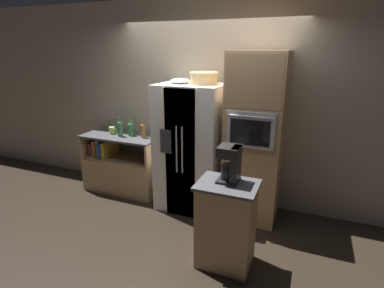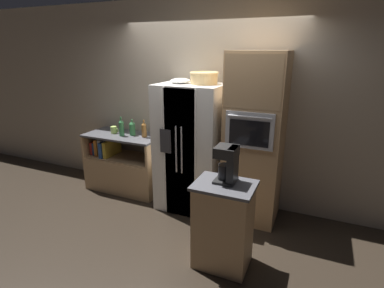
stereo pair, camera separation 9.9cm
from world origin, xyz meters
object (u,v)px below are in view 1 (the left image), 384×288
(refrigerator, at_px, (191,148))
(bottle_wide, at_px, (131,128))
(wall_oven, at_px, (255,139))
(coffee_maker, at_px, (231,163))
(bottle_tall, at_px, (143,130))
(mug, at_px, (112,130))
(bottle_short, at_px, (120,128))
(wicker_basket, at_px, (204,77))
(fruit_bowl, at_px, (180,81))

(refrigerator, xyz_separation_m, bottle_wide, (-1.01, 0.09, 0.15))
(wall_oven, relative_size, coffee_maker, 5.90)
(refrigerator, height_order, bottle_wide, refrigerator)
(wall_oven, height_order, bottle_wide, wall_oven)
(bottle_tall, bearing_deg, coffee_maker, -32.75)
(refrigerator, xyz_separation_m, bottle_tall, (-0.79, 0.08, 0.15))
(wall_oven, distance_m, mug, 2.18)
(bottle_short, relative_size, coffee_maker, 0.80)
(wall_oven, height_order, coffee_maker, wall_oven)
(refrigerator, height_order, mug, refrigerator)
(wicker_basket, bearing_deg, bottle_short, -178.35)
(bottle_tall, relative_size, bottle_wide, 1.08)
(wicker_basket, bearing_deg, bottle_wide, 177.24)
(bottle_tall, height_order, bottle_short, bottle_short)
(coffee_maker, bearing_deg, refrigerator, 130.42)
(bottle_wide, xyz_separation_m, coffee_maker, (1.82, -1.04, 0.10))
(refrigerator, xyz_separation_m, wicker_basket, (0.16, 0.04, 0.94))
(wicker_basket, bearing_deg, wall_oven, 0.71)
(fruit_bowl, bearing_deg, mug, 176.10)
(fruit_bowl, bearing_deg, refrigerator, 2.84)
(refrigerator, xyz_separation_m, mug, (-1.33, 0.07, 0.09))
(wicker_basket, distance_m, bottle_short, 1.51)
(fruit_bowl, bearing_deg, bottle_short, 179.55)
(bottle_tall, height_order, coffee_maker, coffee_maker)
(fruit_bowl, distance_m, bottle_tall, 0.98)
(bottle_short, bearing_deg, coffee_maker, -26.08)
(fruit_bowl, relative_size, bottle_tall, 1.00)
(bottle_tall, bearing_deg, wicker_basket, -2.33)
(wicker_basket, height_order, fruit_bowl, wicker_basket)
(refrigerator, bearing_deg, wall_oven, 3.15)
(bottle_wide, bearing_deg, mug, -176.40)
(mug, distance_m, coffee_maker, 2.38)
(wall_oven, bearing_deg, wicker_basket, -179.29)
(refrigerator, relative_size, fruit_bowl, 6.59)
(fruit_bowl, distance_m, coffee_maker, 1.49)
(refrigerator, bearing_deg, coffee_maker, -49.58)
(wicker_basket, height_order, bottle_wide, wicker_basket)
(refrigerator, distance_m, coffee_maker, 1.27)
(wicker_basket, relative_size, bottle_tall, 1.39)
(refrigerator, distance_m, bottle_wide, 1.02)
(wall_oven, height_order, bottle_short, wall_oven)
(refrigerator, bearing_deg, bottle_tall, 174.45)
(mug, height_order, coffee_maker, coffee_maker)
(bottle_wide, bearing_deg, fruit_bowl, -6.74)
(fruit_bowl, height_order, bottle_wide, fruit_bowl)
(wicker_basket, bearing_deg, coffee_maker, -56.79)
(bottle_tall, distance_m, coffee_maker, 1.90)
(mug, bearing_deg, bottle_wide, 3.60)
(refrigerator, distance_m, wicker_basket, 0.95)
(bottle_short, bearing_deg, wall_oven, 1.33)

